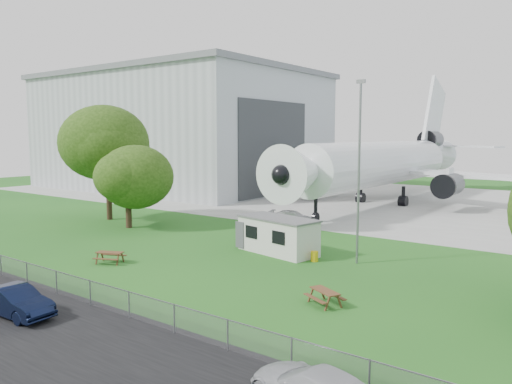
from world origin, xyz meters
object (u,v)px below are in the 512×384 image
Objects in this scene: hangar at (181,130)px; car_centre_sedan at (15,302)px; picnic_east at (325,305)px; airliner at (385,162)px; site_cabin at (278,235)px; picnic_west at (110,263)px.

hangar reaches higher than car_centre_sedan.
hangar is 23.89× the size of picnic_east.
airliner is 40.58m from picnic_east.
car_centre_sedan is (-2.79, -18.08, -0.60)m from site_cabin.
picnic_west is 15.70m from picnic_east.
picnic_east is (15.66, 1.23, 0.00)m from picnic_west.
hangar is at bearing 168.57° from picnic_east.
airliner is 48.64m from car_centre_sedan.
airliner is 39.96m from picnic_west.
car_centre_sedan is (4.66, -8.92, 0.71)m from picnic_west.
airliner is 26.52× the size of picnic_west.
airliner is 6.87× the size of site_cabin.
picnic_west is at bearing -94.60° from airliner.
site_cabin reaches higher than picnic_west.
site_cabin is 11.49m from picnic_east.
airliner is 26.52× the size of picnic_east.
car_centre_sedan is (-10.99, -10.14, 0.71)m from picnic_east.
hangar reaches higher than site_cabin.
site_cabin is 18.31m from car_centre_sedan.
hangar is 36.21m from airliner.
site_cabin is 3.86× the size of picnic_east.
hangar is at bearing 104.88° from picnic_west.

